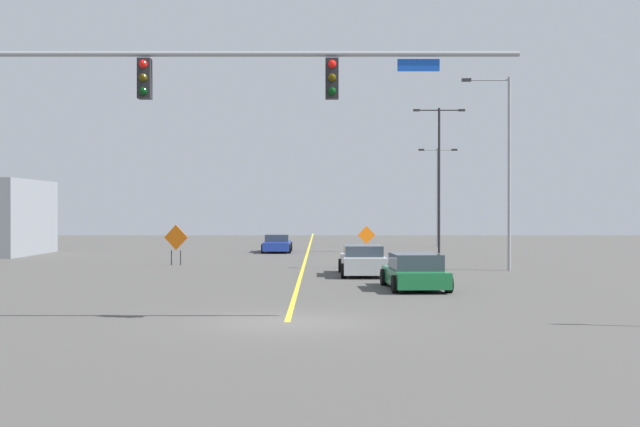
# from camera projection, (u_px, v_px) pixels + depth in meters

# --- Properties ---
(ground) EXTENTS (139.79, 139.79, 0.00)m
(ground) POSITION_uv_depth(u_px,v_px,m) (290.00, 322.00, 20.46)
(ground) COLOR #4C4947
(road_centre_stripe) EXTENTS (0.16, 77.66, 0.01)m
(road_centre_stripe) POSITION_uv_depth(u_px,v_px,m) (311.00, 249.00, 59.29)
(road_centre_stripe) COLOR yellow
(road_centre_stripe) RESTS_ON ground
(traffic_signal_assembly) EXTENTS (14.76, 0.44, 7.46)m
(traffic_signal_assembly) POSITION_uv_depth(u_px,v_px,m) (149.00, 104.00, 20.43)
(traffic_signal_assembly) COLOR gray
(traffic_signal_assembly) RESTS_ON ground
(street_lamp_near_right) EXTENTS (2.38, 0.24, 9.38)m
(street_lamp_near_right) POSITION_uv_depth(u_px,v_px,m) (509.00, 164.00, 37.93)
(street_lamp_near_right) COLOR gray
(street_lamp_near_right) RESTS_ON ground
(street_lamp_far_right) EXTENTS (3.04, 0.24, 7.82)m
(street_lamp_far_right) POSITION_uv_depth(u_px,v_px,m) (441.00, 189.00, 61.65)
(street_lamp_far_right) COLOR gray
(street_lamp_far_right) RESTS_ON ground
(street_lamp_mid_left) EXTENTS (3.53, 0.24, 9.88)m
(street_lamp_mid_left) POSITION_uv_depth(u_px,v_px,m) (442.00, 169.00, 53.33)
(street_lamp_mid_left) COLOR black
(street_lamp_mid_left) RESTS_ON ground
(construction_sign_median_far) EXTENTS (1.17, 0.28, 1.88)m
(construction_sign_median_far) POSITION_uv_depth(u_px,v_px,m) (369.00, 236.00, 51.74)
(construction_sign_median_far) COLOR orange
(construction_sign_median_far) RESTS_ON ground
(construction_sign_right_lane) EXTENTS (1.32, 0.36, 2.15)m
(construction_sign_right_lane) POSITION_uv_depth(u_px,v_px,m) (179.00, 239.00, 41.68)
(construction_sign_right_lane) COLOR orange
(construction_sign_right_lane) RESTS_ON ground
(car_blue_approaching) EXTENTS (2.03, 4.61, 1.24)m
(car_blue_approaching) POSITION_uv_depth(u_px,v_px,m) (280.00, 243.00, 54.50)
(car_blue_approaching) COLOR #1E389E
(car_blue_approaching) RESTS_ON ground
(car_silver_mid) EXTENTS (2.10, 4.58, 1.35)m
(car_silver_mid) POSITION_uv_depth(u_px,v_px,m) (365.00, 261.00, 35.21)
(car_silver_mid) COLOR #B7BABF
(car_silver_mid) RESTS_ON ground
(car_green_near) EXTENTS (2.33, 4.28, 1.32)m
(car_green_near) POSITION_uv_depth(u_px,v_px,m) (418.00, 272.00, 29.04)
(car_green_near) COLOR #196B38
(car_green_near) RESTS_ON ground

